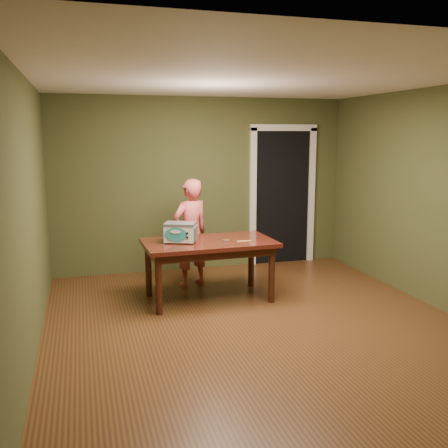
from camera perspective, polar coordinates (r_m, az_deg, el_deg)
name	(u,v)px	position (r m, az deg, el deg)	size (l,w,h in m)	color
floor	(258,325)	(5.55, 3.86, -11.43)	(5.00, 5.00, 0.00)	brown
room_shell	(260,168)	(5.17, 4.08, 6.44)	(4.52, 5.02, 2.61)	#444726
doorway	(275,195)	(8.28, 5.87, 3.28)	(1.10, 0.66, 2.25)	black
dining_table	(209,249)	(6.19, -1.75, -2.83)	(1.63, 0.95, 0.75)	black
toy_oven	(180,232)	(6.07, -5.03, -0.88)	(0.45, 0.38, 0.24)	#4C4F54
baking_pan	(226,240)	(6.12, 0.28, -1.89)	(0.10, 0.10, 0.02)	silver
spatula	(244,241)	(6.14, 2.32, -1.95)	(0.18, 0.03, 0.01)	#E0BD61
child	(191,233)	(6.76, -3.83, -1.02)	(0.53, 0.35, 1.47)	#D75859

